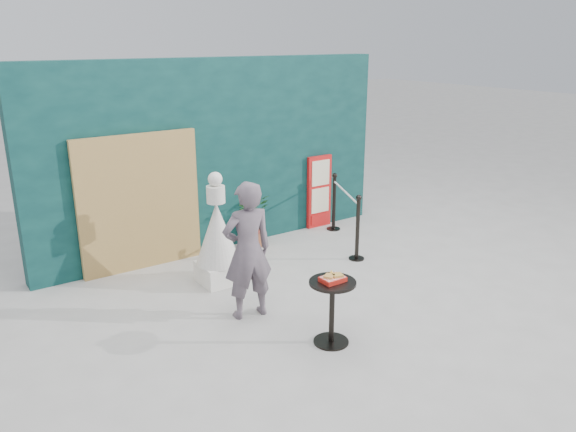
# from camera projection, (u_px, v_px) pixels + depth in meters

# --- Properties ---
(ground) EXTENTS (60.00, 60.00, 0.00)m
(ground) POSITION_uv_depth(u_px,v_px,m) (344.00, 318.00, 6.87)
(ground) COLOR #ADAAA5
(ground) RESTS_ON ground
(back_wall) EXTENTS (6.00, 0.30, 3.00)m
(back_wall) POSITION_uv_depth(u_px,v_px,m) (218.00, 155.00, 8.88)
(back_wall) COLOR #092B2C
(back_wall) RESTS_ON ground
(bamboo_fence) EXTENTS (1.80, 0.08, 2.00)m
(bamboo_fence) POSITION_uv_depth(u_px,v_px,m) (140.00, 203.00, 8.11)
(bamboo_fence) COLOR tan
(bamboo_fence) RESTS_ON ground
(woman) EXTENTS (0.67, 0.49, 1.71)m
(woman) POSITION_uv_depth(u_px,v_px,m) (248.00, 251.00, 6.69)
(woman) COLOR #63555F
(woman) RESTS_ON ground
(menu_board) EXTENTS (0.50, 0.07, 1.30)m
(menu_board) POSITION_uv_depth(u_px,v_px,m) (319.00, 192.00, 10.02)
(menu_board) COLOR red
(menu_board) RESTS_ON ground
(statue) EXTENTS (0.62, 0.62, 1.58)m
(statue) POSITION_uv_depth(u_px,v_px,m) (218.00, 239.00, 7.70)
(statue) COLOR white
(statue) RESTS_ON ground
(cafe_table) EXTENTS (0.52, 0.52, 0.75)m
(cafe_table) POSITION_uv_depth(u_px,v_px,m) (332.00, 302.00, 6.18)
(cafe_table) COLOR black
(cafe_table) RESTS_ON ground
(food_basket) EXTENTS (0.26, 0.19, 0.11)m
(food_basket) POSITION_uv_depth(u_px,v_px,m) (333.00, 278.00, 6.09)
(food_basket) COLOR red
(food_basket) RESTS_ON cafe_table
(planter) EXTENTS (0.52, 0.45, 0.88)m
(planter) POSITION_uv_depth(u_px,v_px,m) (252.00, 217.00, 9.10)
(planter) COLOR brown
(planter) RESTS_ON ground
(stanchion_barrier) EXTENTS (0.84, 1.54, 1.03)m
(stanchion_barrier) POSITION_uv_depth(u_px,v_px,m) (345.00, 215.00, 9.23)
(stanchion_barrier) COLOR black
(stanchion_barrier) RESTS_ON ground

